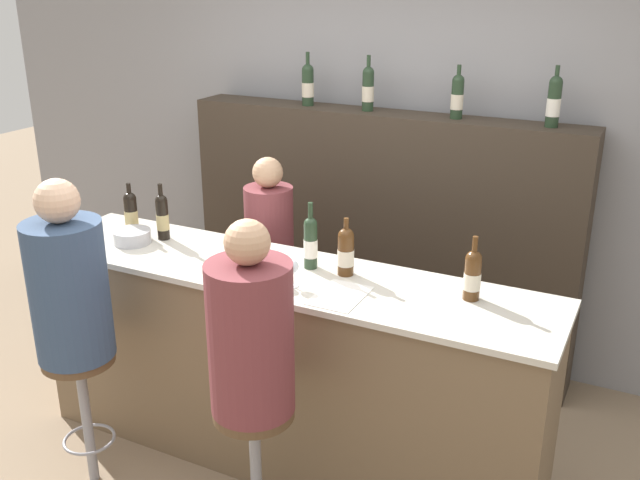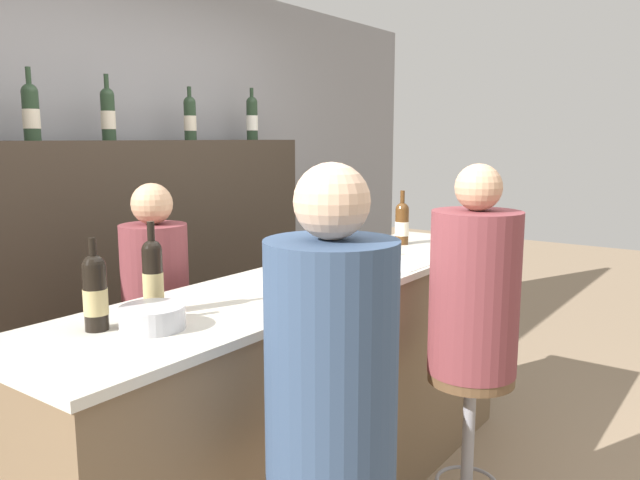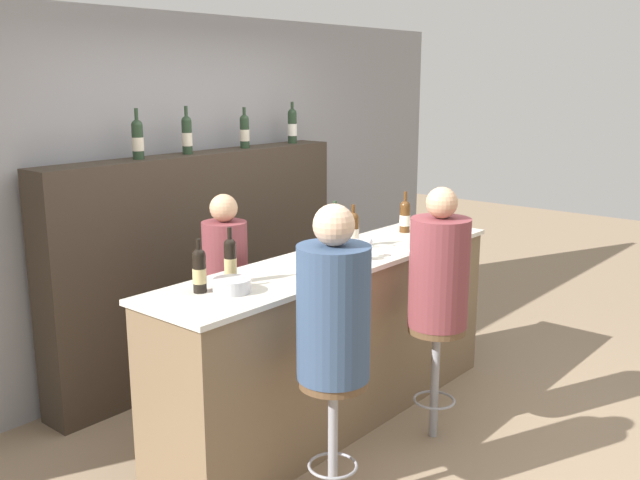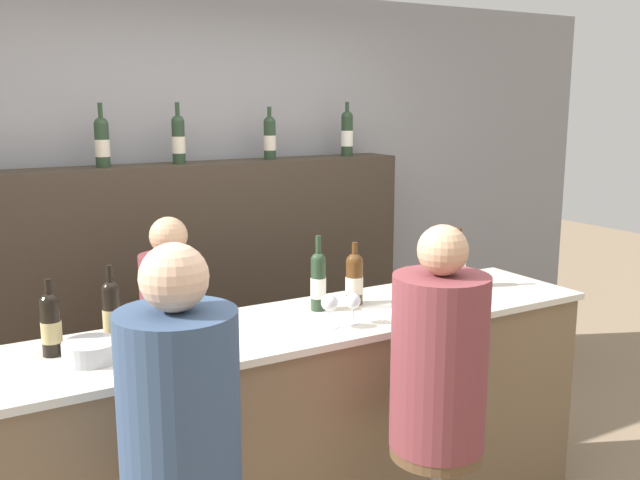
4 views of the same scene
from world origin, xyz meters
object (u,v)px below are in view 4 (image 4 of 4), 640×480
object	(u,v)px
guest_seated_right	(439,354)
wine_bottle_counter_4	(458,263)
wine_bottle_counter_1	(112,312)
bartender	(175,381)
wine_glass_0	(329,304)
wine_bottle_backbar_1	(178,139)
wine_bottle_counter_3	(354,278)
wine_bottle_counter_0	(51,324)
metal_bowl	(91,351)
wine_bottle_backbar_2	(270,137)
wine_bottle_counter_2	(318,280)
wine_bottle_backbar_3	(347,133)
wine_bottle_backbar_0	(102,142)
wine_glass_1	(353,302)
guest_seated_left	(179,408)

from	to	relation	value
guest_seated_right	wine_bottle_counter_4	bearing A→B (deg)	45.23
wine_bottle_counter_1	bartender	world-z (taller)	bartender
wine_glass_0	guest_seated_right	world-z (taller)	guest_seated_right
wine_bottle_backbar_1	wine_bottle_counter_3	bearing A→B (deg)	-71.22
wine_bottle_counter_3	wine_bottle_backbar_1	xyz separation A→B (m)	(-0.39, 1.16, 0.58)
wine_bottle_counter_0	metal_bowl	xyz separation A→B (m)	(0.11, -0.13, -0.08)
metal_bowl	wine_bottle_backbar_2	bearing A→B (deg)	43.57
wine_bottle_counter_0	wine_bottle_counter_3	distance (m)	1.30
wine_bottle_counter_2	wine_bottle_backbar_1	distance (m)	1.30
wine_bottle_backbar_3	metal_bowl	distance (m)	2.37
wine_bottle_counter_4	wine_bottle_backbar_3	distance (m)	1.30
wine_bottle_backbar_0	wine_bottle_backbar_2	distance (m)	0.96
wine_bottle_counter_0	guest_seated_right	distance (m)	1.40
wine_bottle_backbar_0	wine_glass_1	world-z (taller)	wine_bottle_backbar_0
wine_bottle_counter_0	metal_bowl	distance (m)	0.19
wine_bottle_counter_2	guest_seated_right	distance (m)	0.72
wine_bottle_counter_2	wine_glass_1	distance (m)	0.24
wine_bottle_counter_2	wine_bottle_counter_4	bearing A→B (deg)	0.00
wine_bottle_backbar_1	wine_bottle_backbar_2	bearing A→B (deg)	-0.00
guest_seated_right	wine_bottle_counter_2	bearing A→B (deg)	97.66
wine_bottle_backbar_0	wine_bottle_counter_3	bearing A→B (deg)	-55.24
bartender	wine_bottle_counter_1	bearing A→B (deg)	-129.43
wine_bottle_counter_2	wine_bottle_backbar_0	bearing A→B (deg)	118.01
wine_bottle_counter_0	wine_bottle_backbar_3	bearing A→B (deg)	30.18
wine_bottle_backbar_0	metal_bowl	size ratio (longest dim) A/B	1.66
wine_bottle_backbar_1	guest_seated_right	distance (m)	2.01
wine_bottle_counter_0	metal_bowl	world-z (taller)	wine_bottle_counter_0
wine_bottle_counter_3	bartender	distance (m)	0.98
wine_glass_0	guest_seated_right	xyz separation A→B (m)	(0.18, -0.47, -0.10)
wine_bottle_counter_1	wine_bottle_backbar_0	distance (m)	1.32
wine_bottle_counter_4	wine_bottle_counter_0	bearing A→B (deg)	180.00
wine_bottle_counter_0	guest_seated_left	bearing A→B (deg)	-72.16
wine_bottle_counter_0	wine_bottle_backbar_2	world-z (taller)	wine_bottle_backbar_2
metal_bowl	guest_seated_left	bearing A→B (deg)	-78.27
wine_bottle_counter_1	guest_seated_left	distance (m)	0.71
wine_bottle_backbar_1	wine_bottle_counter_1	bearing A→B (deg)	-120.72
wine_bottle_backbar_0	wine_glass_1	xyz separation A→B (m)	(0.64, -1.39, -0.60)
wine_bottle_backbar_0	guest_seated_right	size ratio (longest dim) A/B	0.40
wine_glass_0	guest_seated_left	bearing A→B (deg)	-149.51
wine_bottle_backbar_0	bartender	bearing A→B (deg)	-81.34
wine_bottle_backbar_3	wine_bottle_backbar_1	bearing A→B (deg)	180.00
wine_bottle_backbar_3	wine_glass_1	size ratio (longest dim) A/B	2.54
wine_bottle_backbar_2	wine_glass_1	distance (m)	1.55
wine_bottle_backbar_0	bartender	size ratio (longest dim) A/B	0.23
wine_bottle_counter_4	guest_seated_left	world-z (taller)	guest_seated_left
wine_bottle_counter_0	wine_bottle_counter_4	size ratio (longest dim) A/B	0.96
wine_bottle_backbar_1	guest_seated_left	bearing A→B (deg)	-109.96
wine_bottle_backbar_1	bartender	xyz separation A→B (m)	(-0.30, -0.69, -1.09)
wine_bottle_backbar_0	wine_glass_1	bearing A→B (deg)	-65.28
wine_bottle_counter_1	wine_bottle_counter_3	xyz separation A→B (m)	(1.08, -0.00, -0.01)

